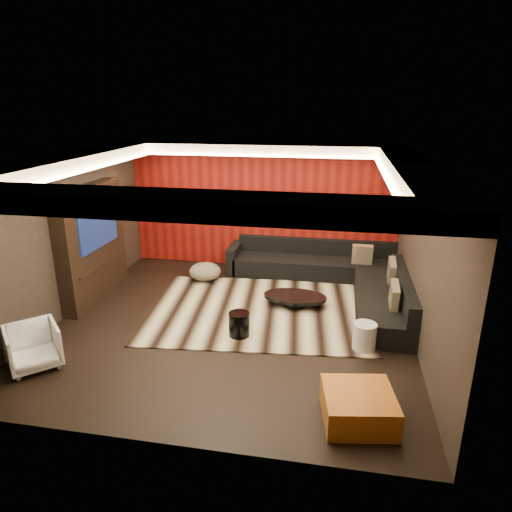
% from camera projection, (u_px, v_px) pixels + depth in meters
% --- Properties ---
extents(floor, '(6.00, 6.00, 0.02)m').
position_uv_depth(floor, '(233.00, 324.00, 7.91)').
color(floor, black).
rests_on(floor, ground).
extents(ceiling, '(6.00, 6.00, 0.02)m').
position_uv_depth(ceiling, '(230.00, 159.00, 7.00)').
color(ceiling, silver).
rests_on(ceiling, ground).
extents(wall_back, '(6.00, 0.02, 2.80)m').
position_uv_depth(wall_back, '(262.00, 206.00, 10.26)').
color(wall_back, black).
rests_on(wall_back, ground).
extents(wall_left, '(0.02, 6.00, 2.80)m').
position_uv_depth(wall_left, '(64.00, 237.00, 7.97)').
color(wall_left, black).
rests_on(wall_left, ground).
extents(wall_right, '(0.02, 6.00, 2.80)m').
position_uv_depth(wall_right, '(424.00, 257.00, 6.94)').
color(wall_right, black).
rests_on(wall_right, ground).
extents(red_feature_wall, '(5.98, 0.05, 2.78)m').
position_uv_depth(red_feature_wall, '(262.00, 207.00, 10.22)').
color(red_feature_wall, '#6B0C0A').
rests_on(red_feature_wall, ground).
extents(soffit_back, '(6.00, 0.60, 0.22)m').
position_uv_depth(soffit_back, '(260.00, 149.00, 9.55)').
color(soffit_back, silver).
rests_on(soffit_back, ground).
extents(soffit_front, '(6.00, 0.60, 0.22)m').
position_uv_depth(soffit_front, '(166.00, 204.00, 4.53)').
color(soffit_front, silver).
rests_on(soffit_front, ground).
extents(soffit_left, '(0.60, 4.80, 0.22)m').
position_uv_depth(soffit_left, '(70.00, 163.00, 7.50)').
color(soffit_left, silver).
rests_on(soffit_left, ground).
extents(soffit_right, '(0.60, 4.80, 0.22)m').
position_uv_depth(soffit_right, '(412.00, 172.00, 6.57)').
color(soffit_right, silver).
rests_on(soffit_right, ground).
extents(cove_back, '(4.80, 0.08, 0.04)m').
position_uv_depth(cove_back, '(257.00, 155.00, 9.26)').
color(cove_back, '#FFD899').
rests_on(cove_back, ground).
extents(cove_front, '(4.80, 0.08, 0.04)m').
position_uv_depth(cove_front, '(178.00, 206.00, 4.87)').
color(cove_front, '#FFD899').
rests_on(cove_front, ground).
extents(cove_left, '(0.08, 4.80, 0.04)m').
position_uv_depth(cove_left, '(90.00, 169.00, 7.47)').
color(cove_left, '#FFD899').
rests_on(cove_left, ground).
extents(cove_right, '(0.08, 4.80, 0.04)m').
position_uv_depth(cove_right, '(387.00, 177.00, 6.66)').
color(cove_right, '#FFD899').
rests_on(cove_right, ground).
extents(tv_surround, '(0.30, 2.00, 2.20)m').
position_uv_depth(tv_surround, '(92.00, 244.00, 8.60)').
color(tv_surround, black).
rests_on(tv_surround, ground).
extents(tv_screen, '(0.04, 1.30, 0.80)m').
position_uv_depth(tv_screen, '(98.00, 226.00, 8.46)').
color(tv_screen, black).
rests_on(tv_screen, ground).
extents(tv_shelf, '(0.04, 1.60, 0.04)m').
position_uv_depth(tv_shelf, '(102.00, 264.00, 8.70)').
color(tv_shelf, black).
rests_on(tv_shelf, ground).
extents(rug, '(4.27, 3.37, 0.02)m').
position_uv_depth(rug, '(259.00, 310.00, 8.38)').
color(rug, '#C0B68C').
rests_on(rug, floor).
extents(coffee_table, '(1.22, 1.22, 0.20)m').
position_uv_depth(coffee_table, '(295.00, 300.00, 8.53)').
color(coffee_table, black).
rests_on(coffee_table, rug).
extents(drum_stool, '(0.42, 0.42, 0.40)m').
position_uv_depth(drum_stool, '(239.00, 324.00, 7.40)').
color(drum_stool, black).
rests_on(drum_stool, rug).
extents(striped_pouf, '(0.67, 0.67, 0.37)m').
position_uv_depth(striped_pouf, '(205.00, 272.00, 9.72)').
color(striped_pouf, beige).
rests_on(striped_pouf, rug).
extents(white_side_table, '(0.39, 0.39, 0.44)m').
position_uv_depth(white_side_table, '(364.00, 337.00, 7.00)').
color(white_side_table, silver).
rests_on(white_side_table, floor).
extents(orange_ottoman, '(0.96, 0.96, 0.37)m').
position_uv_depth(orange_ottoman, '(358.00, 407.00, 5.47)').
color(orange_ottoman, '#AF5716').
rests_on(orange_ottoman, floor).
extents(armchair, '(0.98, 0.98, 0.64)m').
position_uv_depth(armchair, '(33.00, 347.00, 6.53)').
color(armchair, silver).
rests_on(armchair, floor).
extents(sectional_sofa, '(3.65, 3.50, 0.75)m').
position_uv_depth(sectional_sofa, '(337.00, 277.00, 9.26)').
color(sectional_sofa, black).
rests_on(sectional_sofa, floor).
extents(throw_pillows, '(0.78, 2.43, 0.50)m').
position_uv_depth(throw_pillows, '(381.00, 272.00, 8.52)').
color(throw_pillows, '#C4B190').
rests_on(throw_pillows, sectional_sofa).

